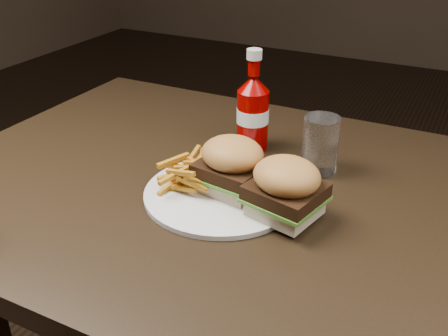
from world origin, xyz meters
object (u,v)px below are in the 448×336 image
at_px(plate, 221,193).
at_px(tumbler, 320,144).
at_px(dining_table, 255,200).
at_px(ketchup_bottle, 253,121).

bearing_deg(plate, tumbler, 54.15).
distance_m(dining_table, ketchup_bottle, 0.19).
relative_size(dining_table, plate, 4.51).
xyz_separation_m(dining_table, plate, (-0.04, -0.04, 0.03)).
bearing_deg(plate, ketchup_bottle, 99.07).
bearing_deg(ketchup_bottle, dining_table, -63.73).
bearing_deg(ketchup_bottle, plate, -80.93).
distance_m(dining_table, plate, 0.07).
bearing_deg(dining_table, tumbler, 58.12).
bearing_deg(dining_table, plate, -134.95).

